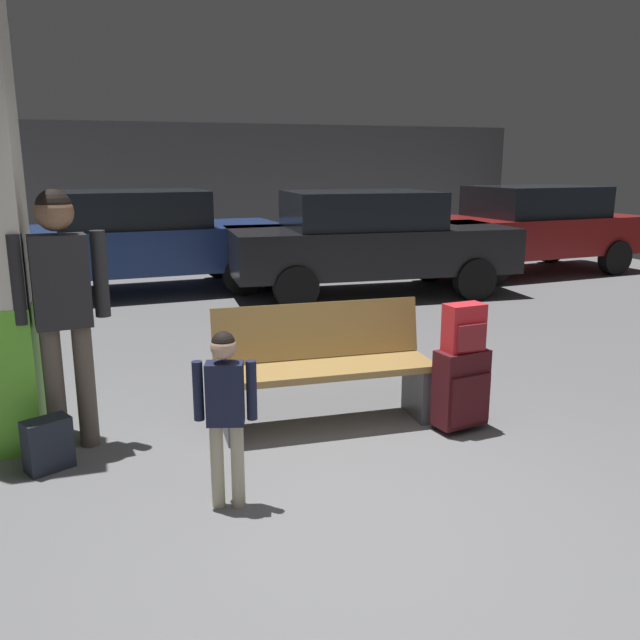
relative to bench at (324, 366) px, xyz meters
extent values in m
cube|color=slate|center=(-0.28, 2.49, -0.49)|extent=(18.00, 18.00, 0.10)
cube|color=#565658|center=(-0.28, 11.35, 0.96)|extent=(18.00, 0.12, 2.80)
cube|color=#9E7A42|center=(0.00, -0.08, 0.00)|extent=(1.61, 0.50, 0.05)
cube|color=#9E7A42|center=(0.01, 0.17, 0.23)|extent=(1.60, 0.17, 0.42)
cube|color=#4C4C51|center=(-0.72, -0.05, -0.23)|extent=(0.09, 0.40, 0.41)
cube|color=#4C4C51|center=(0.72, -0.10, -0.23)|extent=(0.09, 0.40, 0.41)
cube|color=#471419|center=(0.90, -0.44, -0.12)|extent=(0.41, 0.26, 0.56)
cube|color=#471419|center=(0.92, -0.55, -0.18)|extent=(0.34, 0.08, 0.36)
cube|color=#A5A5AA|center=(0.89, -0.36, 0.15)|extent=(0.14, 0.05, 0.02)
cylinder|color=black|center=(0.73, -0.38, -0.42)|extent=(0.03, 0.05, 0.04)
cylinder|color=black|center=(1.04, -0.32, -0.42)|extent=(0.03, 0.05, 0.04)
cube|color=red|center=(0.90, -0.44, 0.33)|extent=(0.30, 0.19, 0.34)
cube|color=maroon|center=(0.91, -0.53, 0.28)|extent=(0.23, 0.05, 0.19)
cylinder|color=black|center=(0.90, -0.44, 0.49)|extent=(0.06, 0.03, 0.02)
cylinder|color=beige|center=(-0.85, -1.03, -0.19)|extent=(0.08, 0.08, 0.50)
cylinder|color=beige|center=(-0.96, -1.00, -0.19)|extent=(0.08, 0.08, 0.50)
cube|color=#191E38|center=(-0.90, -1.02, 0.24)|extent=(0.23, 0.17, 0.35)
cylinder|color=#191E38|center=(-0.76, -1.06, 0.25)|extent=(0.06, 0.06, 0.34)
cylinder|color=#191E38|center=(-1.05, -0.98, 0.25)|extent=(0.06, 0.06, 0.34)
sphere|color=tan|center=(-0.90, -1.02, 0.50)|extent=(0.14, 0.14, 0.14)
sphere|color=black|center=(-0.90, -1.02, 0.52)|extent=(0.13, 0.13, 0.13)
cylinder|color=#E5D84C|center=(-0.95, -0.90, 0.25)|extent=(0.06, 0.06, 0.10)
cylinder|color=red|center=(-0.95, -0.90, 0.33)|extent=(0.01, 0.01, 0.06)
cylinder|color=brown|center=(-1.67, 0.11, -0.01)|extent=(0.13, 0.13, 0.86)
cylinder|color=brown|center=(-1.87, 0.08, -0.01)|extent=(0.13, 0.13, 0.86)
cube|color=#232326|center=(-1.77, 0.09, 0.72)|extent=(0.38, 0.25, 0.61)
cylinder|color=#232326|center=(-1.52, 0.13, 0.75)|extent=(0.10, 0.10, 0.58)
cylinder|color=#232326|center=(-2.02, 0.06, 0.75)|extent=(0.10, 0.10, 0.58)
sphere|color=brown|center=(-1.77, 0.09, 1.16)|extent=(0.24, 0.24, 0.24)
sphere|color=black|center=(-1.77, 0.09, 1.20)|extent=(0.22, 0.22, 0.22)
cube|color=#1E232D|center=(-1.91, -0.21, -0.27)|extent=(0.32, 0.27, 0.34)
cube|color=#333842|center=(-1.96, -0.13, -0.32)|extent=(0.22, 0.13, 0.19)
cylinder|color=black|center=(-1.91, -0.21, -0.11)|extent=(0.06, 0.05, 0.02)
cube|color=navy|center=(-0.95, 5.75, 0.23)|extent=(4.20, 1.95, 0.64)
cube|color=black|center=(-1.10, 5.74, 0.81)|extent=(2.19, 1.66, 0.52)
cylinder|color=black|center=(0.30, 6.62, -0.14)|extent=(0.61, 0.24, 0.60)
cylinder|color=black|center=(0.40, 5.03, -0.14)|extent=(0.61, 0.24, 0.60)
cylinder|color=black|center=(-2.30, 6.47, -0.14)|extent=(0.61, 0.24, 0.60)
cylinder|color=black|center=(-2.20, 4.87, -0.14)|extent=(0.61, 0.24, 0.60)
cube|color=black|center=(2.19, 4.53, 0.23)|extent=(4.18, 1.91, 0.64)
cube|color=black|center=(2.04, 4.54, 0.81)|extent=(2.18, 1.64, 0.52)
cylinder|color=black|center=(3.53, 5.26, -0.14)|extent=(0.61, 0.23, 0.60)
cylinder|color=black|center=(3.45, 3.66, -0.14)|extent=(0.61, 0.23, 0.60)
cylinder|color=black|center=(0.93, 5.39, -0.14)|extent=(0.61, 0.23, 0.60)
cylinder|color=black|center=(0.85, 3.80, -0.14)|extent=(0.61, 0.23, 0.60)
cube|color=maroon|center=(5.55, 5.51, 0.23)|extent=(4.24, 2.06, 0.64)
cube|color=black|center=(5.70, 5.52, 0.81)|extent=(2.23, 1.72, 0.52)
cylinder|color=black|center=(4.33, 4.59, -0.14)|extent=(0.62, 0.25, 0.60)
cylinder|color=black|center=(4.18, 6.19, -0.14)|extent=(0.62, 0.25, 0.60)
cylinder|color=black|center=(6.92, 4.83, -0.14)|extent=(0.62, 0.25, 0.60)
cylinder|color=black|center=(6.77, 6.42, -0.14)|extent=(0.62, 0.25, 0.60)
camera|label=1|loc=(-1.45, -4.42, 1.47)|focal=36.89mm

